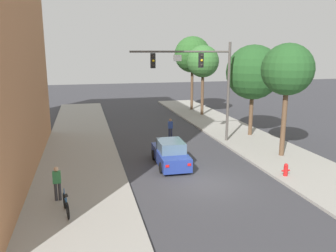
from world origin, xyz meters
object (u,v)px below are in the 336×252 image
object	(u,v)px
street_tree_nearest	(288,70)
street_tree_second	(253,72)
car_lead_blue	(170,154)
pedestrian_sidewalk_left_walker	(57,182)
traffic_signal_mast	(202,73)
street_tree_farthest	(192,55)
street_tree_third	(203,62)
pedestrian_crossing_road	(170,128)
fire_hydrant	(286,170)
bicycle_leaning	(66,205)

from	to	relation	value
street_tree_nearest	street_tree_second	world-z (taller)	street_tree_second
car_lead_blue	pedestrian_sidewalk_left_walker	size ratio (longest dim) A/B	2.62
traffic_signal_mast	street_tree_second	distance (m)	5.00
traffic_signal_mast	street_tree_farthest	size ratio (longest dim) A/B	0.88
car_lead_blue	street_tree_third	size ratio (longest dim) A/B	0.57
pedestrian_sidewalk_left_walker	street_tree_third	xyz separation A→B (m)	(13.99, 19.29, 4.84)
pedestrian_sidewalk_left_walker	pedestrian_crossing_road	bearing A→B (deg)	52.17
pedestrian_sidewalk_left_walker	fire_hydrant	bearing A→B (deg)	1.19
traffic_signal_mast	street_tree_nearest	distance (m)	6.16
traffic_signal_mast	street_tree_second	bearing A→B (deg)	14.46
street_tree_farthest	traffic_signal_mast	bearing A→B (deg)	-105.50
street_tree_nearest	street_tree_third	bearing A→B (deg)	90.32
fire_hydrant	street_tree_second	size ratio (longest dim) A/B	0.10
car_lead_blue	street_tree_second	distance (m)	10.97
street_tree_nearest	fire_hydrant	bearing A→B (deg)	-119.04
street_tree_second	pedestrian_sidewalk_left_walker	bearing A→B (deg)	-147.19
bicycle_leaning	street_tree_nearest	bearing A→B (deg)	21.03
pedestrian_sidewalk_left_walker	pedestrian_crossing_road	xyz separation A→B (m)	(8.10, 10.43, -0.15)
fire_hydrant	street_tree_third	xyz separation A→B (m)	(1.85, 19.03, 5.39)
car_lead_blue	pedestrian_sidewalk_left_walker	world-z (taller)	pedestrian_sidewalk_left_walker
car_lead_blue	street_tree_farthest	distance (m)	21.17
fire_hydrant	street_tree_farthest	xyz separation A→B (m)	(1.83, 22.65, 6.09)
traffic_signal_mast	bicycle_leaning	distance (m)	14.45
traffic_signal_mast	bicycle_leaning	size ratio (longest dim) A/B	4.32
car_lead_blue	pedestrian_sidewalk_left_walker	distance (m)	7.59
street_tree_nearest	street_tree_second	bearing A→B (deg)	83.32
fire_hydrant	traffic_signal_mast	bearing A→B (deg)	105.57
pedestrian_crossing_road	street_tree_farthest	world-z (taller)	street_tree_farthest
car_lead_blue	street_tree_farthest	bearing A→B (deg)	68.30
street_tree_second	traffic_signal_mast	bearing A→B (deg)	-165.54
street_tree_nearest	street_tree_farthest	bearing A→B (deg)	90.32
car_lead_blue	pedestrian_crossing_road	distance (m)	6.65
fire_hydrant	street_tree_nearest	bearing A→B (deg)	60.96
bicycle_leaning	street_tree_nearest	size ratio (longest dim) A/B	0.24
car_lead_blue	pedestrian_crossing_road	xyz separation A→B (m)	(1.65, 6.43, 0.19)
traffic_signal_mast	street_tree_second	size ratio (longest dim) A/B	1.03
street_tree_second	pedestrian_crossing_road	bearing A→B (deg)	172.12
street_tree_third	street_tree_farthest	size ratio (longest dim) A/B	0.88
traffic_signal_mast	pedestrian_sidewalk_left_walker	xyz separation A→B (m)	(-9.91, -8.26, -4.33)
pedestrian_crossing_road	traffic_signal_mast	bearing A→B (deg)	-50.21
fire_hydrant	street_tree_third	world-z (taller)	street_tree_third
pedestrian_crossing_road	bicycle_leaning	xyz separation A→B (m)	(-7.67, -11.94, -0.37)
street_tree_nearest	street_tree_farthest	size ratio (longest dim) A/B	0.86
car_lead_blue	fire_hydrant	size ratio (longest dim) A/B	5.96
street_tree_second	street_tree_third	size ratio (longest dim) A/B	0.98
traffic_signal_mast	street_tree_nearest	bearing A→B (deg)	-47.31
pedestrian_crossing_road	bicycle_leaning	world-z (taller)	pedestrian_crossing_road
pedestrian_crossing_road	street_tree_third	distance (m)	11.74
street_tree_nearest	pedestrian_crossing_road	bearing A→B (deg)	131.78
traffic_signal_mast	car_lead_blue	bearing A→B (deg)	-129.06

